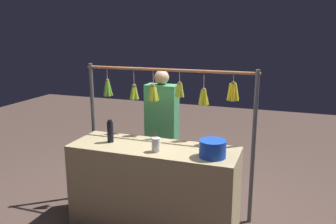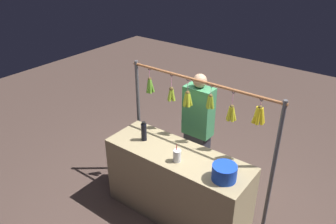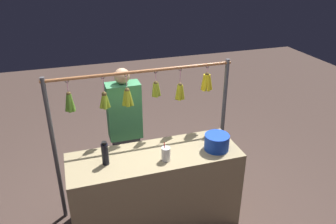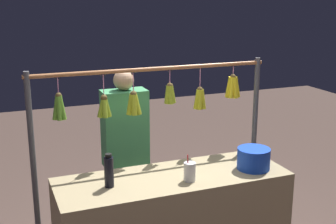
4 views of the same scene
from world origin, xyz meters
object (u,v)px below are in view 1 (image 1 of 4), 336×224
Objects in this scene: blue_bucket at (213,149)px; vendor_person at (162,136)px; water_bottle at (110,132)px; drink_cup at (156,145)px.

blue_bucket is 0.16× the size of vendor_person.
water_bottle is 0.57m from drink_cup.
vendor_person reaches higher than water_bottle.
drink_cup is 0.12× the size of vendor_person.
vendor_person is (0.24, -0.80, -0.17)m from drink_cup.
vendor_person is at bearing -114.70° from water_bottle.
drink_cup is 0.86m from vendor_person.
vendor_person is at bearing -44.18° from blue_bucket.
water_bottle reaches higher than blue_bucket.
vendor_person reaches higher than blue_bucket.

